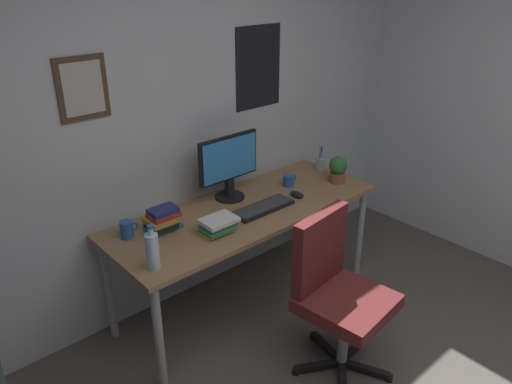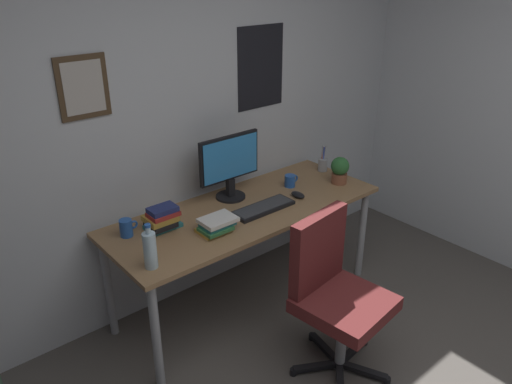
# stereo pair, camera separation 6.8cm
# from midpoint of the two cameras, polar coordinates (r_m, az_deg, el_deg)

# --- Properties ---
(wall_back) EXTENTS (4.40, 0.10, 2.60)m
(wall_back) POSITION_cam_midpoint_polar(r_m,az_deg,el_deg) (3.18, -10.81, 8.51)
(wall_back) COLOR silver
(wall_back) RESTS_ON ground_plane
(desk) EXTENTS (1.84, 0.70, 0.73)m
(desk) POSITION_cam_midpoint_polar(r_m,az_deg,el_deg) (3.24, -1.78, -2.99)
(desk) COLOR #936D47
(desk) RESTS_ON ground_plane
(office_chair) EXTENTS (0.57, 0.57, 0.95)m
(office_chair) POSITION_cam_midpoint_polar(r_m,az_deg,el_deg) (2.85, 8.46, -10.80)
(office_chair) COLOR #591E1E
(office_chair) RESTS_ON ground_plane
(monitor) EXTENTS (0.46, 0.20, 0.43)m
(monitor) POSITION_cam_midpoint_polar(r_m,az_deg,el_deg) (3.26, -3.75, 3.16)
(monitor) COLOR black
(monitor) RESTS_ON desk
(keyboard) EXTENTS (0.43, 0.15, 0.03)m
(keyboard) POSITION_cam_midpoint_polar(r_m,az_deg,el_deg) (3.18, 0.19, -1.83)
(keyboard) COLOR black
(keyboard) RESTS_ON desk
(computer_mouse) EXTENTS (0.06, 0.11, 0.04)m
(computer_mouse) POSITION_cam_midpoint_polar(r_m,az_deg,el_deg) (3.36, 4.15, -0.28)
(computer_mouse) COLOR black
(computer_mouse) RESTS_ON desk
(water_bottle) EXTENTS (0.07, 0.07, 0.25)m
(water_bottle) POSITION_cam_midpoint_polar(r_m,az_deg,el_deg) (2.61, -12.55, -6.62)
(water_bottle) COLOR silver
(water_bottle) RESTS_ON desk
(coffee_mug_near) EXTENTS (0.11, 0.07, 0.10)m
(coffee_mug_near) POSITION_cam_midpoint_polar(r_m,az_deg,el_deg) (2.95, -15.24, -4.17)
(coffee_mug_near) COLOR #2659B2
(coffee_mug_near) RESTS_ON desk
(coffee_mug_far) EXTENTS (0.11, 0.08, 0.09)m
(coffee_mug_far) POSITION_cam_midpoint_polar(r_m,az_deg,el_deg) (3.51, 3.22, 1.34)
(coffee_mug_far) COLOR #2659B2
(coffee_mug_far) RESTS_ON desk
(potted_plant) EXTENTS (0.13, 0.13, 0.19)m
(potted_plant) POSITION_cam_midpoint_polar(r_m,az_deg,el_deg) (3.58, 8.83, 2.67)
(potted_plant) COLOR brown
(potted_plant) RESTS_ON desk
(pen_cup) EXTENTS (0.07, 0.07, 0.20)m
(pen_cup) POSITION_cam_midpoint_polar(r_m,az_deg,el_deg) (3.80, 6.88, 3.27)
(pen_cup) COLOR #9EA0A5
(pen_cup) RESTS_ON desk
(book_stack_left) EXTENTS (0.21, 0.16, 0.15)m
(book_stack_left) POSITION_cam_midpoint_polar(r_m,az_deg,el_deg) (2.97, -11.37, -3.16)
(book_stack_left) COLOR #26727A
(book_stack_left) RESTS_ON desk
(book_stack_right) EXTENTS (0.22, 0.17, 0.09)m
(book_stack_right) POSITION_cam_midpoint_polar(r_m,az_deg,el_deg) (2.92, -5.14, -3.83)
(book_stack_right) COLOR gold
(book_stack_right) RESTS_ON desk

